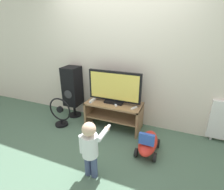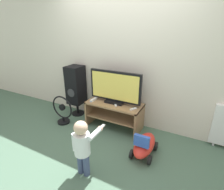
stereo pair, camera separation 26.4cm
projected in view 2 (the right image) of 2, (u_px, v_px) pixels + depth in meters
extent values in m
plane|color=#4C6B56|center=(108.00, 133.00, 3.15)|extent=(16.00, 16.00, 0.00)
cube|color=silver|center=(123.00, 55.00, 3.11)|extent=(10.00, 0.06, 2.60)
cube|color=#93704C|center=(114.00, 104.00, 3.16)|extent=(1.01, 0.47, 0.03)
cube|color=#93704C|center=(114.00, 116.00, 3.26)|extent=(0.97, 0.43, 0.02)
cube|color=#93704C|center=(92.00, 110.00, 3.46)|extent=(0.04, 0.47, 0.49)
cube|color=#93704C|center=(139.00, 121.00, 3.04)|extent=(0.04, 0.47, 0.49)
cube|color=black|center=(115.00, 102.00, 3.17)|extent=(0.34, 0.20, 0.04)
cube|color=black|center=(115.00, 86.00, 3.06)|extent=(0.96, 0.05, 0.54)
cube|color=#F2D859|center=(114.00, 87.00, 3.03)|extent=(0.89, 0.01, 0.47)
cube|color=white|center=(94.00, 100.00, 3.24)|extent=(0.05, 0.18, 0.04)
cube|color=#3F8CE5|center=(91.00, 101.00, 3.17)|extent=(0.03, 0.00, 0.01)
cube|color=white|center=(133.00, 109.00, 2.91)|extent=(0.09, 0.13, 0.02)
cylinder|color=#337FD8|center=(133.00, 108.00, 2.91)|extent=(0.01, 0.01, 0.00)
cube|color=white|center=(116.00, 105.00, 3.06)|extent=(0.10, 0.13, 0.02)
cylinder|color=#337FD8|center=(116.00, 104.00, 3.06)|extent=(0.01, 0.01, 0.00)
cylinder|color=#3F4C72|center=(81.00, 162.00, 2.26)|extent=(0.08, 0.08, 0.32)
cylinder|color=#3F4C72|center=(86.00, 165.00, 2.22)|extent=(0.08, 0.08, 0.32)
cylinder|color=white|center=(82.00, 144.00, 2.12)|extent=(0.20, 0.20, 0.29)
sphere|color=beige|center=(81.00, 128.00, 2.04)|extent=(0.17, 0.17, 0.17)
cylinder|color=white|center=(74.00, 142.00, 2.18)|extent=(0.06, 0.06, 0.24)
cylinder|color=white|center=(95.00, 134.00, 2.13)|extent=(0.06, 0.24, 0.06)
sphere|color=beige|center=(100.00, 129.00, 2.23)|extent=(0.07, 0.07, 0.07)
cube|color=white|center=(102.00, 127.00, 2.27)|extent=(0.03, 0.13, 0.02)
cylinder|color=black|center=(78.00, 113.00, 3.82)|extent=(0.27, 0.27, 0.02)
cylinder|color=black|center=(78.00, 108.00, 3.77)|extent=(0.05, 0.05, 0.27)
cube|color=black|center=(76.00, 85.00, 3.57)|extent=(0.30, 0.33, 0.78)
cylinder|color=#38383D|center=(71.00, 93.00, 3.48)|extent=(0.17, 0.01, 0.17)
cylinder|color=black|center=(64.00, 122.00, 3.47)|extent=(0.24, 0.24, 0.04)
cylinder|color=black|center=(64.00, 119.00, 3.45)|extent=(0.04, 0.04, 0.08)
torus|color=black|center=(62.00, 107.00, 3.35)|extent=(0.47, 0.03, 0.47)
cylinder|color=black|center=(62.00, 107.00, 3.35)|extent=(0.12, 0.05, 0.12)
ellipsoid|color=red|center=(145.00, 145.00, 2.58)|extent=(0.27, 0.62, 0.19)
cube|color=blue|center=(142.00, 141.00, 2.38)|extent=(0.22, 0.05, 0.17)
cylinder|color=black|center=(139.00, 141.00, 2.82)|extent=(0.04, 0.13, 0.13)
cylinder|color=black|center=(156.00, 146.00, 2.70)|extent=(0.04, 0.13, 0.13)
cylinder|color=black|center=(132.00, 154.00, 2.54)|extent=(0.04, 0.13, 0.13)
cylinder|color=black|center=(150.00, 160.00, 2.42)|extent=(0.04, 0.13, 0.13)
cube|color=silver|center=(213.00, 143.00, 2.82)|extent=(0.03, 0.05, 0.06)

